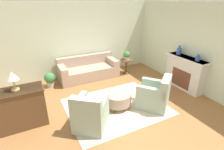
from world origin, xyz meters
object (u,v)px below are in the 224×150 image
(vase_mantel_near, at_px, (179,51))
(table_lamp, at_px, (12,77))
(potted_plant_floor, at_px, (50,79))
(side_table, at_px, (126,64))
(vase_mantel_far, at_px, (198,58))
(ottoman_table, at_px, (118,98))
(dresser, at_px, (20,108))
(potted_plant_on_side_table, at_px, (127,55))
(armchair_left, at_px, (90,114))
(couch, at_px, (88,70))
(armchair_right, at_px, (155,96))

(vase_mantel_near, relative_size, table_lamp, 0.70)
(table_lamp, bearing_deg, potted_plant_floor, 63.21)
(side_table, relative_size, vase_mantel_far, 2.94)
(ottoman_table, xyz_separation_m, dresser, (-2.44, 0.34, 0.22))
(side_table, relative_size, vase_mantel_near, 1.93)
(potted_plant_on_side_table, xyz_separation_m, potted_plant_floor, (-3.00, 0.18, -0.50))
(armchair_left, distance_m, side_table, 3.53)
(vase_mantel_near, xyz_separation_m, vase_mantel_far, (0.00, -0.76, -0.04))
(dresser, bearing_deg, side_table, 23.00)
(couch, height_order, potted_plant_floor, couch)
(vase_mantel_near, bearing_deg, armchair_right, -152.18)
(armchair_left, xyz_separation_m, ottoman_table, (1.00, 0.49, -0.09))
(potted_plant_floor, distance_m, table_lamp, 2.31)
(vase_mantel_far, relative_size, table_lamp, 0.46)
(potted_plant_floor, xyz_separation_m, table_lamp, (-0.94, -1.85, 1.02))
(vase_mantel_near, height_order, table_lamp, table_lamp)
(couch, bearing_deg, potted_plant_floor, -175.84)
(potted_plant_on_side_table, bearing_deg, vase_mantel_far, -65.34)
(ottoman_table, bearing_deg, table_lamp, 172.14)
(side_table, relative_size, dresser, 0.52)
(couch, distance_m, potted_plant_floor, 1.46)
(potted_plant_floor, bearing_deg, ottoman_table, -55.54)
(vase_mantel_far, relative_size, potted_plant_on_side_table, 0.60)
(potted_plant_floor, height_order, table_lamp, table_lamp)
(armchair_right, bearing_deg, couch, 109.05)
(vase_mantel_far, distance_m, potted_plant_floor, 4.90)
(dresser, distance_m, potted_plant_floor, 2.09)
(armchair_right, bearing_deg, dresser, 166.21)
(couch, height_order, table_lamp, table_lamp)
(armchair_left, distance_m, vase_mantel_far, 3.67)
(side_table, relative_size, table_lamp, 1.34)
(couch, relative_size, dresser, 1.92)
(armchair_right, xyz_separation_m, table_lamp, (-3.36, 0.82, 0.93))
(side_table, bearing_deg, armchair_right, -103.09)
(side_table, bearing_deg, potted_plant_on_side_table, -135.00)
(couch, height_order, potted_plant_on_side_table, potted_plant_on_side_table)
(couch, bearing_deg, side_table, -10.59)
(vase_mantel_near, bearing_deg, dresser, -179.35)
(vase_mantel_far, bearing_deg, couch, 134.67)
(armchair_right, relative_size, side_table, 1.78)
(side_table, xyz_separation_m, potted_plant_floor, (-3.00, 0.18, -0.13))
(potted_plant_on_side_table, bearing_deg, potted_plant_floor, 176.53)
(armchair_left, distance_m, ottoman_table, 1.11)
(ottoman_table, xyz_separation_m, potted_plant_floor, (-1.50, 2.19, 0.00))
(armchair_right, bearing_deg, table_lamp, 166.21)
(vase_mantel_far, distance_m, potted_plant_on_side_table, 2.64)
(armchair_right, relative_size, ottoman_table, 1.39)
(ottoman_table, height_order, potted_plant_on_side_table, potted_plant_on_side_table)
(armchair_left, bearing_deg, potted_plant_on_side_table, 45.01)
(armchair_right, height_order, potted_plant_on_side_table, armchair_right)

